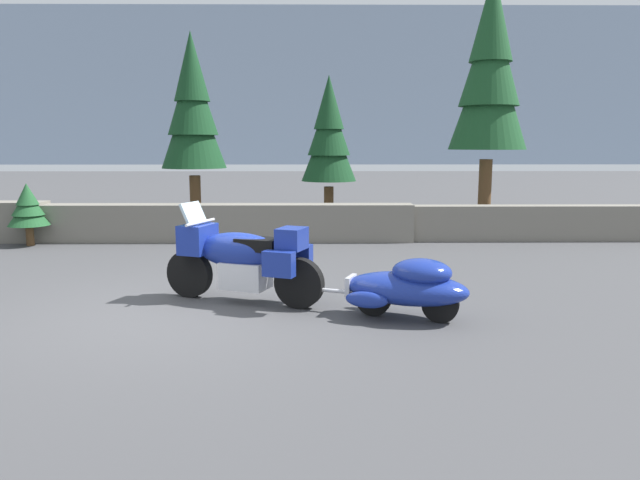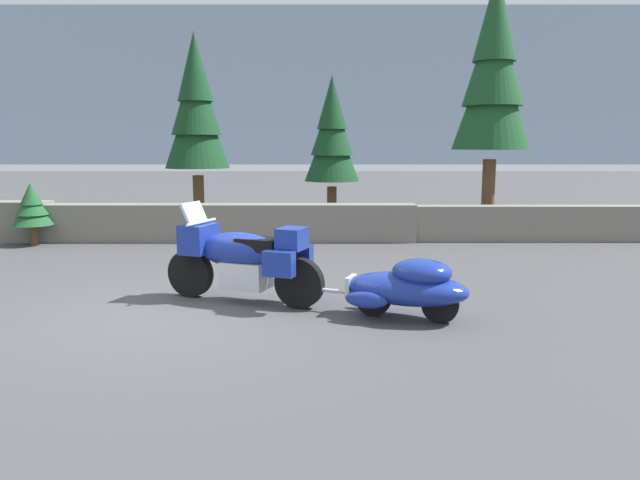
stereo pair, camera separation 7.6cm
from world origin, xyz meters
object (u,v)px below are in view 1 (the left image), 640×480
object	(u,v)px
car_shaped_trailer	(407,286)
touring_motorcycle	(242,257)
pine_tree_far_right	(329,134)
pine_tree_secondary	(193,108)
pine_tree_tall	(490,71)

from	to	relation	value
car_shaped_trailer	touring_motorcycle	bearing A→B (deg)	158.93
pine_tree_far_right	pine_tree_secondary	bearing A→B (deg)	-177.12
car_shaped_trailer	pine_tree_far_right	distance (m)	7.86
pine_tree_tall	touring_motorcycle	bearing A→B (deg)	-128.19
touring_motorcycle	pine_tree_far_right	world-z (taller)	pine_tree_far_right
pine_tree_secondary	pine_tree_tall	bearing A→B (deg)	-1.17
car_shaped_trailer	pine_tree_secondary	bearing A→B (deg)	118.36
pine_tree_tall	pine_tree_secondary	distance (m)	7.04
touring_motorcycle	pine_tree_tall	xyz separation A→B (m)	(5.09, 6.47, 3.19)
pine_tree_secondary	pine_tree_far_right	world-z (taller)	pine_tree_secondary
touring_motorcycle	pine_tree_far_right	size ratio (longest dim) A/B	0.59
car_shaped_trailer	pine_tree_tall	distance (m)	8.57
pine_tree_secondary	pine_tree_far_right	distance (m)	3.30
touring_motorcycle	pine_tree_secondary	distance (m)	7.26
car_shaped_trailer	pine_tree_secondary	size ratio (longest dim) A/B	0.46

